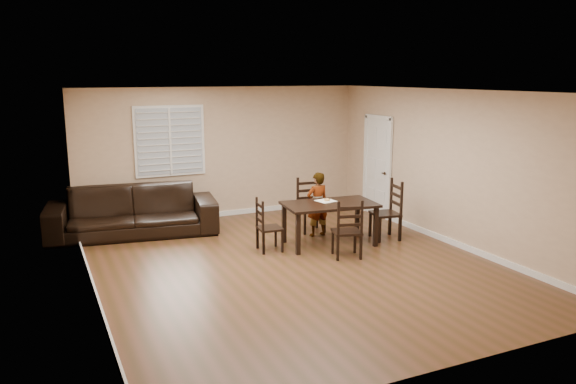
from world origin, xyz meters
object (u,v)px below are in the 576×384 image
object	(u,v)px
child	(317,204)
donut	(327,199)
chair_far	(349,232)
chair_right	(392,212)
sofa	(133,211)
dining_table	(330,208)
chair_near	(309,206)
chair_left	(263,228)

from	to	relation	value
child	donut	distance (m)	0.44
chair_far	chair_right	size ratio (longest dim) A/B	0.91
child	sofa	size ratio (longest dim) A/B	0.39
dining_table	chair_far	world-z (taller)	chair_far
chair_far	sofa	bearing A→B (deg)	-29.31
chair_right	child	size ratio (longest dim) A/B	0.91
chair_near	child	distance (m)	0.46
chair_left	chair_right	distance (m)	2.43
chair_right	donut	world-z (taller)	chair_right
chair_far	child	distance (m)	1.43
chair_near	chair_right	world-z (taller)	chair_right
chair_left	chair_far	bearing A→B (deg)	-126.33
child	chair_far	bearing A→B (deg)	78.62
dining_table	donut	world-z (taller)	donut
dining_table	child	size ratio (longest dim) A/B	1.40
dining_table	donut	distance (m)	0.21
donut	sofa	distance (m)	3.62
donut	sofa	world-z (taller)	sofa
chair_near	dining_table	bearing A→B (deg)	-91.06
chair_near	sofa	distance (m)	3.31
chair_far	donut	world-z (taller)	chair_far
chair_near	donut	size ratio (longest dim) A/B	9.23
dining_table	donut	bearing A→B (deg)	83.66
chair_far	chair_right	world-z (taller)	chair_right
sofa	dining_table	bearing A→B (deg)	-26.20
dining_table	chair_near	distance (m)	1.04
donut	chair_left	bearing A→B (deg)	-177.59
chair_far	chair_left	bearing A→B (deg)	-25.62
chair_far	donut	bearing A→B (deg)	-82.46
chair_left	child	world-z (taller)	child
chair_near	chair_right	distance (m)	1.60
sofa	chair_left	bearing A→B (deg)	-38.68
chair_far	sofa	distance (m)	4.13
chair_near	child	xyz separation A→B (m)	(-0.04, -0.44, 0.13)
chair_right	sofa	distance (m)	4.79
dining_table	chair_right	world-z (taller)	chair_right
dining_table	chair_right	xyz separation A→B (m)	(1.22, -0.14, -0.17)
child	chair_left	bearing A→B (deg)	15.10
chair_near	chair_far	distance (m)	1.86
dining_table	sofa	bearing A→B (deg)	151.38
chair_far	chair_left	size ratio (longest dim) A/B	1.08
chair_left	chair_right	bearing A→B (deg)	-91.09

